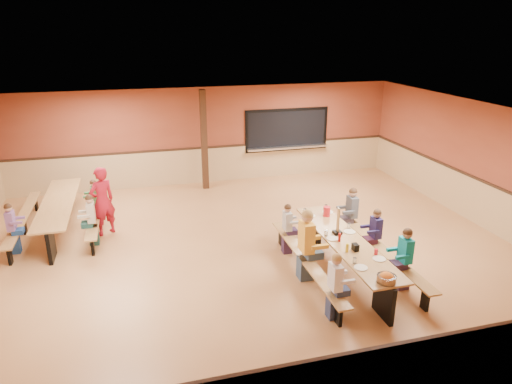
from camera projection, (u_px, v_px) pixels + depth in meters
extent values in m
plane|color=#A1693D|center=(247.00, 250.00, 10.19)|extent=(12.00, 12.00, 0.00)
cube|color=brown|center=(207.00, 136.00, 14.21)|extent=(12.00, 0.04, 3.00)
cube|color=brown|center=(353.00, 329.00, 5.14)|extent=(12.00, 0.04, 3.00)
cube|color=brown|center=(484.00, 166.00, 11.15)|extent=(0.04, 10.00, 3.00)
cube|color=white|center=(246.00, 117.00, 9.16)|extent=(12.00, 10.00, 0.04)
cube|color=black|center=(287.00, 130.00, 14.81)|extent=(2.60, 0.06, 1.20)
cube|color=silver|center=(287.00, 147.00, 14.92)|extent=(2.70, 0.28, 0.06)
cube|color=black|center=(204.00, 141.00, 13.62)|extent=(0.18, 0.18, 3.00)
cube|color=#A27540|center=(345.00, 241.00, 9.03)|extent=(0.75, 3.60, 0.04)
cube|color=black|center=(384.00, 299.00, 7.75)|extent=(0.08, 0.60, 0.70)
cube|color=black|center=(315.00, 226.00, 10.56)|extent=(0.08, 0.60, 0.70)
cube|color=#A27540|center=(306.00, 259.00, 8.92)|extent=(0.26, 3.60, 0.04)
cube|color=black|center=(305.00, 269.00, 9.00)|extent=(0.06, 0.18, 0.41)
cube|color=#A27540|center=(381.00, 249.00, 9.33)|extent=(0.26, 3.60, 0.04)
cube|color=black|center=(380.00, 258.00, 9.40)|extent=(0.06, 0.18, 0.41)
cube|color=#A27540|center=(58.00, 203.00, 10.97)|extent=(0.75, 3.60, 0.04)
cube|color=black|center=(51.00, 244.00, 9.69)|extent=(0.08, 0.60, 0.70)
cube|color=black|center=(68.00, 195.00, 12.50)|extent=(0.08, 0.60, 0.70)
cube|color=#A27540|center=(23.00, 217.00, 10.87)|extent=(0.26, 3.60, 0.04)
cube|color=black|center=(24.00, 226.00, 10.94)|extent=(0.06, 0.18, 0.41)
cube|color=#A27540|center=(95.00, 210.00, 11.27)|extent=(0.26, 3.60, 0.04)
cube|color=black|center=(97.00, 219.00, 11.35)|extent=(0.06, 0.18, 0.41)
imported|color=#A31224|center=(102.00, 201.00, 10.73)|extent=(0.73, 0.66, 1.67)
cylinder|color=red|center=(327.00, 211.00, 10.10)|extent=(0.16, 0.16, 0.22)
cube|color=black|center=(355.00, 247.00, 8.57)|extent=(0.10, 0.14, 0.13)
cylinder|color=yellow|center=(347.00, 248.00, 8.50)|extent=(0.06, 0.06, 0.17)
cylinder|color=#B2140F|center=(340.00, 237.00, 8.92)|extent=(0.06, 0.06, 0.17)
cube|color=black|center=(337.00, 232.00, 9.26)|extent=(0.16, 0.16, 0.06)
cube|color=#A27540|center=(338.00, 220.00, 9.17)|extent=(0.02, 0.09, 0.50)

